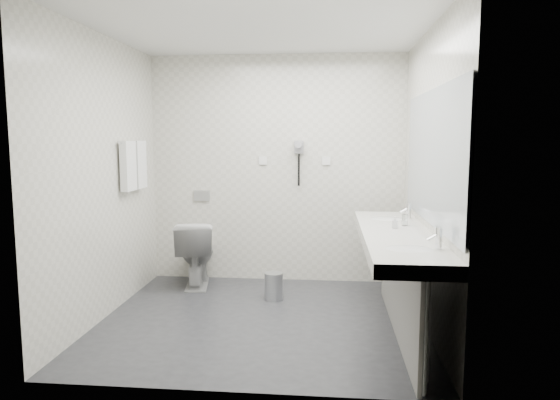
# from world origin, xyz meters

# --- Properties ---
(floor) EXTENTS (2.80, 2.80, 0.00)m
(floor) POSITION_xyz_m (0.00, 0.00, 0.00)
(floor) COLOR #29292D
(floor) RESTS_ON ground
(ceiling) EXTENTS (2.80, 2.80, 0.00)m
(ceiling) POSITION_xyz_m (0.00, 0.00, 2.50)
(ceiling) COLOR silver
(ceiling) RESTS_ON wall_back
(wall_back) EXTENTS (2.80, 0.00, 2.80)m
(wall_back) POSITION_xyz_m (0.00, 1.30, 1.25)
(wall_back) COLOR beige
(wall_back) RESTS_ON floor
(wall_front) EXTENTS (2.80, 0.00, 2.80)m
(wall_front) POSITION_xyz_m (0.00, -1.30, 1.25)
(wall_front) COLOR beige
(wall_front) RESTS_ON floor
(wall_left) EXTENTS (0.00, 2.60, 2.60)m
(wall_left) POSITION_xyz_m (-1.40, 0.00, 1.25)
(wall_left) COLOR beige
(wall_left) RESTS_ON floor
(wall_right) EXTENTS (0.00, 2.60, 2.60)m
(wall_right) POSITION_xyz_m (1.40, 0.00, 1.25)
(wall_right) COLOR beige
(wall_right) RESTS_ON floor
(vanity_counter) EXTENTS (0.55, 2.20, 0.10)m
(vanity_counter) POSITION_xyz_m (1.12, -0.20, 0.80)
(vanity_counter) COLOR silver
(vanity_counter) RESTS_ON floor
(vanity_panel) EXTENTS (0.03, 2.15, 0.75)m
(vanity_panel) POSITION_xyz_m (1.15, -0.20, 0.38)
(vanity_panel) COLOR gray
(vanity_panel) RESTS_ON floor
(vanity_post_near) EXTENTS (0.06, 0.06, 0.75)m
(vanity_post_near) POSITION_xyz_m (1.18, -1.24, 0.38)
(vanity_post_near) COLOR silver
(vanity_post_near) RESTS_ON floor
(vanity_post_far) EXTENTS (0.06, 0.06, 0.75)m
(vanity_post_far) POSITION_xyz_m (1.18, 0.84, 0.38)
(vanity_post_far) COLOR silver
(vanity_post_far) RESTS_ON floor
(mirror) EXTENTS (0.02, 2.20, 1.05)m
(mirror) POSITION_xyz_m (1.39, -0.20, 1.45)
(mirror) COLOR #B2BCC6
(mirror) RESTS_ON wall_right
(basin_near) EXTENTS (0.40, 0.31, 0.05)m
(basin_near) POSITION_xyz_m (1.12, -0.85, 0.83)
(basin_near) COLOR silver
(basin_near) RESTS_ON vanity_counter
(basin_far) EXTENTS (0.40, 0.31, 0.05)m
(basin_far) POSITION_xyz_m (1.12, 0.45, 0.83)
(basin_far) COLOR silver
(basin_far) RESTS_ON vanity_counter
(faucet_near) EXTENTS (0.04, 0.04, 0.15)m
(faucet_near) POSITION_xyz_m (1.32, -0.85, 0.92)
(faucet_near) COLOR silver
(faucet_near) RESTS_ON vanity_counter
(faucet_far) EXTENTS (0.04, 0.04, 0.15)m
(faucet_far) POSITION_xyz_m (1.32, 0.45, 0.92)
(faucet_far) COLOR silver
(faucet_far) RESTS_ON vanity_counter
(soap_bottle_a) EXTENTS (0.05, 0.05, 0.10)m
(soap_bottle_a) POSITION_xyz_m (1.13, -0.07, 0.90)
(soap_bottle_a) COLOR white
(soap_bottle_a) RESTS_ON vanity_counter
(glass_left) EXTENTS (0.07, 0.07, 0.10)m
(glass_left) POSITION_xyz_m (1.23, 0.08, 0.90)
(glass_left) COLOR silver
(glass_left) RESTS_ON vanity_counter
(toilet) EXTENTS (0.51, 0.76, 0.72)m
(toilet) POSITION_xyz_m (-0.85, 0.98, 0.36)
(toilet) COLOR silver
(toilet) RESTS_ON floor
(flush_plate) EXTENTS (0.18, 0.02, 0.12)m
(flush_plate) POSITION_xyz_m (-0.85, 1.29, 0.95)
(flush_plate) COLOR #B2B5BA
(flush_plate) RESTS_ON wall_back
(pedal_bin) EXTENTS (0.24, 0.24, 0.26)m
(pedal_bin) POSITION_xyz_m (0.05, 0.57, 0.13)
(pedal_bin) COLOR #B2B5BA
(pedal_bin) RESTS_ON floor
(bin_lid) EXTENTS (0.18, 0.18, 0.02)m
(bin_lid) POSITION_xyz_m (0.05, 0.57, 0.26)
(bin_lid) COLOR #B2B5BA
(bin_lid) RESTS_ON pedal_bin
(towel_rail) EXTENTS (0.02, 0.62, 0.02)m
(towel_rail) POSITION_xyz_m (-1.35, 0.55, 1.55)
(towel_rail) COLOR silver
(towel_rail) RESTS_ON wall_left
(towel_near) EXTENTS (0.07, 0.24, 0.48)m
(towel_near) POSITION_xyz_m (-1.34, 0.41, 1.33)
(towel_near) COLOR white
(towel_near) RESTS_ON towel_rail
(towel_far) EXTENTS (0.07, 0.24, 0.48)m
(towel_far) POSITION_xyz_m (-1.34, 0.69, 1.33)
(towel_far) COLOR white
(towel_far) RESTS_ON towel_rail
(dryer_cradle) EXTENTS (0.10, 0.04, 0.14)m
(dryer_cradle) POSITION_xyz_m (0.25, 1.27, 1.50)
(dryer_cradle) COLOR gray
(dryer_cradle) RESTS_ON wall_back
(dryer_barrel) EXTENTS (0.08, 0.14, 0.08)m
(dryer_barrel) POSITION_xyz_m (0.25, 1.20, 1.53)
(dryer_barrel) COLOR gray
(dryer_barrel) RESTS_ON dryer_cradle
(dryer_cord) EXTENTS (0.02, 0.02, 0.35)m
(dryer_cord) POSITION_xyz_m (0.25, 1.26, 1.25)
(dryer_cord) COLOR black
(dryer_cord) RESTS_ON dryer_cradle
(switch_plate_a) EXTENTS (0.09, 0.02, 0.09)m
(switch_plate_a) POSITION_xyz_m (-0.15, 1.29, 1.35)
(switch_plate_a) COLOR silver
(switch_plate_a) RESTS_ON wall_back
(switch_plate_b) EXTENTS (0.09, 0.02, 0.09)m
(switch_plate_b) POSITION_xyz_m (0.55, 1.29, 1.35)
(switch_plate_b) COLOR silver
(switch_plate_b) RESTS_ON wall_back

